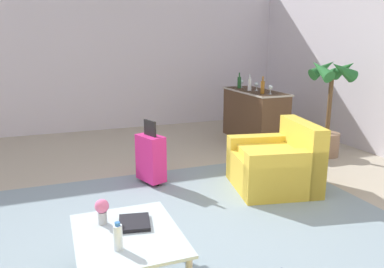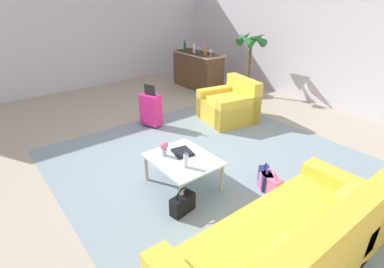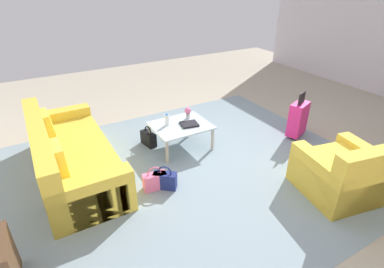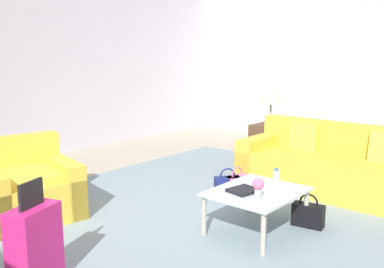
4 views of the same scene
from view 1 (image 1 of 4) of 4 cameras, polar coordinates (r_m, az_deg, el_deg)
The scene contains 16 objects.
ground_plane at distance 3.59m, azimuth -2.63°, elevation -16.65°, with size 12.00×12.00×0.00m, color #A89E89.
wall_left at distance 8.06m, azimuth -14.30°, elevation 11.52°, with size 0.12×8.00×3.10m, color silver.
armchair at distance 4.88m, azimuth 12.95°, elevation -4.72°, with size 1.14×1.12×0.85m.
coffee_table at distance 2.96m, azimuth -9.78°, elevation -15.58°, with size 0.94×0.77×0.43m.
water_bottle at distance 2.70m, azimuth -11.21°, elevation -15.14°, with size 0.06×0.06×0.20m.
coffee_table_book at distance 3.04m, azimuth -8.77°, elevation -13.20°, with size 0.28×0.24×0.03m, color black.
flower_vase at distance 3.05m, azimuth -13.55°, elevation -11.08°, with size 0.11×0.11×0.21m.
bar_console at distance 7.13m, azimuth 9.50°, elevation 2.90°, with size 1.52×0.62×0.95m.
wine_glass_leftmost at distance 7.49m, azimuth 7.59°, elevation 7.87°, with size 0.08×0.08×0.15m.
wine_glass_left_of_centre at distance 7.06m, azimuth 9.81°, elevation 7.42°, with size 0.08×0.08×0.15m.
wine_glass_right_of_centre at distance 6.60m, azimuth 11.87°, elevation 6.90°, with size 0.08×0.08×0.15m.
wine_bottle_green at distance 7.36m, azimuth 7.21°, elevation 7.84°, with size 0.07×0.07×0.30m.
wine_bottle_clear at distance 7.00m, azimuth 8.78°, elevation 7.49°, with size 0.07×0.07×0.30m.
wine_bottle_amber at distance 6.62m, azimuth 10.71°, elevation 7.05°, with size 0.07×0.07×0.30m.
suitcase_magenta at distance 4.91m, azimuth -6.30°, elevation -3.56°, with size 0.45×0.34×0.85m.
potted_palm at distance 6.38m, azimuth 20.21°, elevation 4.11°, with size 0.64×0.64×1.60m.
Camera 1 is at (2.94, -0.95, 1.82)m, focal length 35.00 mm.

